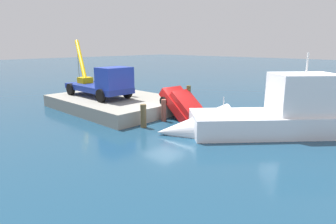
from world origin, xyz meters
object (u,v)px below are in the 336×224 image
moored_yacht (263,125)px  crane_truck (103,82)px  dock_worker (130,85)px  salvaged_car (187,111)px

moored_yacht → crane_truck: bearing=-167.4°
dock_worker → salvaged_car: 6.19m
crane_truck → salvaged_car: (7.08, 2.15, -1.58)m
moored_yacht → salvaged_car: bearing=-173.2°
dock_worker → moored_yacht: (11.42, 0.88, -1.44)m
crane_truck → dock_worker: size_ratio=4.87×
dock_worker → moored_yacht: 11.54m
dock_worker → moored_yacht: size_ratio=0.15×
salvaged_car → dock_worker: bearing=-177.7°
moored_yacht → dock_worker: bearing=-175.6°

